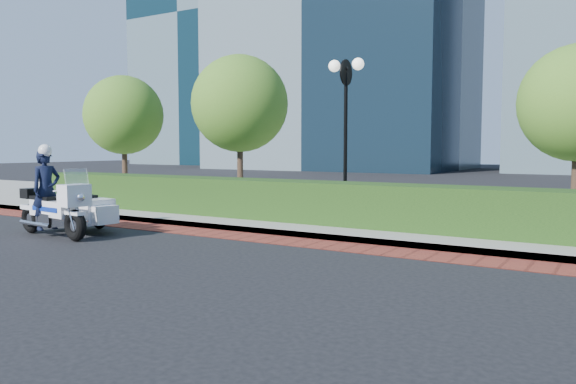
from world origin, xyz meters
The scene contains 9 objects.
ground centered at (0.00, 0.00, 0.00)m, with size 120.00×120.00×0.00m, color black.
brick_strip centered at (0.00, 1.50, 0.01)m, with size 60.00×1.00×0.01m, color maroon.
sidewalk centered at (0.00, 6.00, 0.07)m, with size 60.00×8.00×0.15m, color gray.
hedge_main centered at (0.00, 3.60, 0.65)m, with size 18.00×1.20×1.00m, color black.
lamppost centered at (1.00, 5.20, 2.96)m, with size 1.02×0.70×4.21m.
tree_a centered at (-9.00, 6.50, 3.22)m, with size 3.00×3.00×4.58m.
tree_b centered at (-3.50, 6.50, 3.43)m, with size 3.20×3.20×4.89m.
tower_far_left centered at (-36.00, 46.00, 17.00)m, with size 16.00×14.00×34.00m, color black.
police_motorcycle centered at (-3.39, -0.40, 0.71)m, with size 2.56×1.94×2.07m.
Camera 1 is at (7.65, -8.59, 2.00)m, focal length 35.00 mm.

